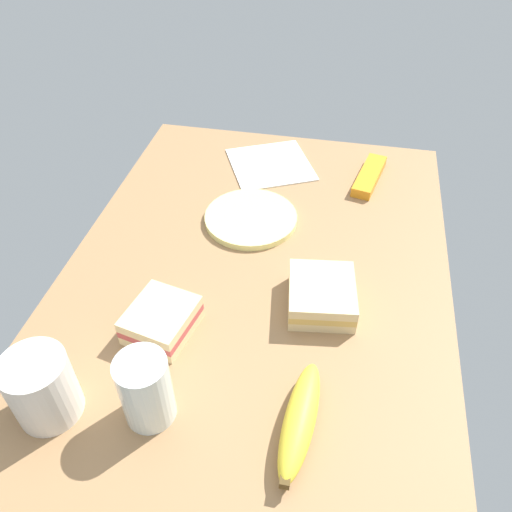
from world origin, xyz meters
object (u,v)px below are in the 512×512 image
paper_napkin (271,164)px  snack_bar (369,176)px  plate_of_food (251,218)px  sandwich_main (162,320)px  glass_of_milk (147,393)px  banana (300,420)px  sandwich_side (321,295)px  coffee_mug_black (41,387)px

paper_napkin → snack_bar: bearing=-94.4°
plate_of_food → sandwich_main: 29.16cm
glass_of_milk → banana: size_ratio=0.61×
banana → paper_napkin: size_ratio=1.05×
glass_of_milk → snack_bar: 64.85cm
banana → sandwich_side: bearing=-1.3°
sandwich_side → glass_of_milk: 30.24cm
sandwich_side → sandwich_main: bearing=113.0°
coffee_mug_black → paper_napkin: 65.73cm
glass_of_milk → snack_bar: (59.42, -25.73, -3.54)cm
banana → snack_bar: (57.83, -6.66, -0.96)cm
sandwich_side → snack_bar: bearing=-9.6°
plate_of_food → banana: 42.48cm
plate_of_food → sandwich_side: size_ratio=1.39×
sandwich_main → banana: (-11.79, -22.09, -0.24)cm
glass_of_milk → sandwich_main: bearing=12.7°
plate_of_food → sandwich_side: sandwich_side is taller
plate_of_food → sandwich_main: bearing=164.9°
banana → snack_bar: bearing=-6.6°
sandwich_side → banana: size_ratio=0.72×
glass_of_milk → paper_napkin: 61.38cm
glass_of_milk → plate_of_food: bearing=-6.3°
sandwich_main → paper_napkin: sandwich_main is taller
plate_of_food → paper_napkin: 19.55cm
banana → sandwich_main: bearing=61.9°
coffee_mug_black → banana: 32.34cm
sandwich_main → snack_bar: bearing=-32.0°
coffee_mug_black → sandwich_main: 18.58cm
glass_of_milk → paper_napkin: bearing=-4.5°
sandwich_main → banana: sandwich_main is taller
plate_of_food → coffee_mug_black: bearing=158.2°
coffee_mug_black → paper_napkin: (63.11, -17.71, -4.93)cm
snack_bar → glass_of_milk: bearing=168.9°
plate_of_food → banana: banana is taller
coffee_mug_black → snack_bar: 72.74cm
sandwich_main → snack_bar: (46.04, -28.75, -1.20)cm
sandwich_main → sandwich_side: same height
sandwich_main → banana: bearing=-118.1°
coffee_mug_black → sandwich_main: (15.46, -9.89, -2.88)cm
banana → paper_napkin: banana is taller
plate_of_food → coffee_mug_black: coffee_mug_black is taller
glass_of_milk → snack_bar: size_ratio=0.73×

